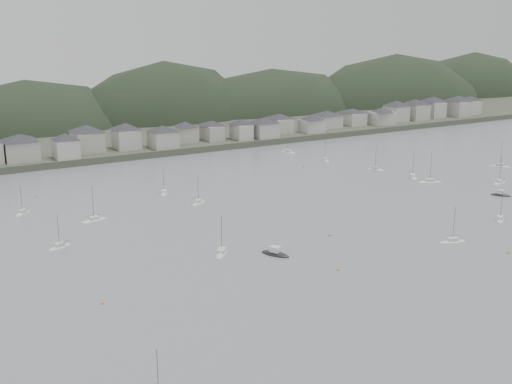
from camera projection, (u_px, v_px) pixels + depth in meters
ground at (422, 289)px, 144.74m from camera, size 900.00×900.00×0.00m
far_shore_land at (75, 121)px, 390.03m from camera, size 900.00×250.00×3.00m
forested_ridge at (97, 147)px, 374.35m from camera, size 851.55×103.94×102.57m
waterfront_town at (233, 127)px, 320.05m from camera, size 451.48×28.46×12.92m
sailboat_lead at (94, 221)px, 195.00m from camera, size 9.05×4.29×11.88m
moored_fleet at (297, 219)px, 196.69m from camera, size 266.89×179.57×13.00m
motor_launch_near at (501, 195)px, 224.16m from camera, size 5.84×7.04×3.65m
motor_launch_far at (275, 254)px, 166.39m from camera, size 6.39×8.86×3.99m
mooring_buoys at (279, 220)px, 195.93m from camera, size 156.21×123.56×0.70m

